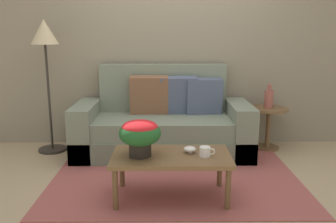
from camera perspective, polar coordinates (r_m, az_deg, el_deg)
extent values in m
plane|color=tan|center=(3.72, 1.17, -10.63)|extent=(14.00, 14.00, 0.00)
cube|color=gray|center=(4.74, 0.79, 10.79)|extent=(6.40, 0.12, 2.64)
cube|color=#994C47|center=(3.75, 1.16, -10.39)|extent=(2.49, 1.79, 0.01)
cube|color=#626B59|center=(4.40, -0.81, -5.17)|extent=(2.11, 0.88, 0.26)
cube|color=slate|center=(4.31, -0.82, -2.32)|extent=(1.60, 0.79, 0.21)
cube|color=slate|center=(4.63, -0.80, 2.38)|extent=(1.60, 0.16, 0.84)
cube|color=slate|center=(4.45, -12.86, -2.78)|extent=(0.25, 0.88, 0.63)
cube|color=slate|center=(4.44, 11.26, -2.74)|extent=(0.25, 0.88, 0.63)
cube|color=#4C5670|center=(4.46, 1.67, 2.60)|extent=(0.47, 0.23, 0.48)
cube|color=#4C5670|center=(4.48, 5.72, 2.43)|extent=(0.46, 0.24, 0.45)
cube|color=brown|center=(4.46, -3.04, 2.62)|extent=(0.47, 0.24, 0.49)
cylinder|color=brown|center=(3.07, -8.39, -12.23)|extent=(0.05, 0.05, 0.37)
cylinder|color=brown|center=(3.08, 9.54, -12.14)|extent=(0.05, 0.05, 0.37)
cylinder|color=brown|center=(3.49, -7.35, -9.04)|extent=(0.05, 0.05, 0.37)
cylinder|color=brown|center=(3.51, 8.23, -8.98)|extent=(0.05, 0.05, 0.37)
cube|color=brown|center=(3.18, 0.53, -7.21)|extent=(1.05, 0.58, 0.04)
cylinder|color=brown|center=(4.81, 15.46, -5.52)|extent=(0.31, 0.31, 0.03)
cylinder|color=brown|center=(4.74, 15.63, -2.62)|extent=(0.06, 0.06, 0.48)
cylinder|color=brown|center=(4.68, 15.81, 0.39)|extent=(0.47, 0.47, 0.03)
cylinder|color=#2D2823|center=(4.78, -17.89, -5.75)|extent=(0.35, 0.35, 0.03)
cylinder|color=#2D2823|center=(4.63, -18.43, 2.07)|extent=(0.03, 0.03, 1.30)
cone|color=#C6B289|center=(4.56, -19.12, 11.92)|extent=(0.33, 0.33, 0.29)
cylinder|color=black|center=(3.13, -4.46, -5.89)|extent=(0.19, 0.19, 0.13)
ellipsoid|color=#1E5123|center=(3.09, -4.50, -3.47)|extent=(0.36, 0.36, 0.22)
ellipsoid|color=red|center=(3.08, -4.52, -2.51)|extent=(0.31, 0.31, 0.12)
cylinder|color=white|center=(3.13, 5.89, -6.38)|extent=(0.09, 0.09, 0.09)
torus|color=white|center=(3.14, 6.97, -6.36)|extent=(0.06, 0.01, 0.06)
cylinder|color=silver|center=(3.22, 3.49, -6.41)|extent=(0.05, 0.05, 0.02)
ellipsoid|color=silver|center=(3.22, 3.50, -5.99)|extent=(0.11, 0.11, 0.05)
cylinder|color=#934C42|center=(4.66, 15.76, 1.91)|extent=(0.11, 0.11, 0.22)
cylinder|color=#934C42|center=(4.63, 15.87, 3.71)|extent=(0.05, 0.05, 0.07)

